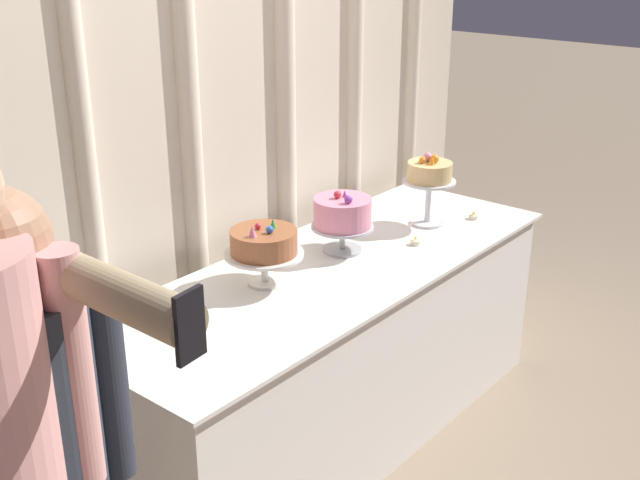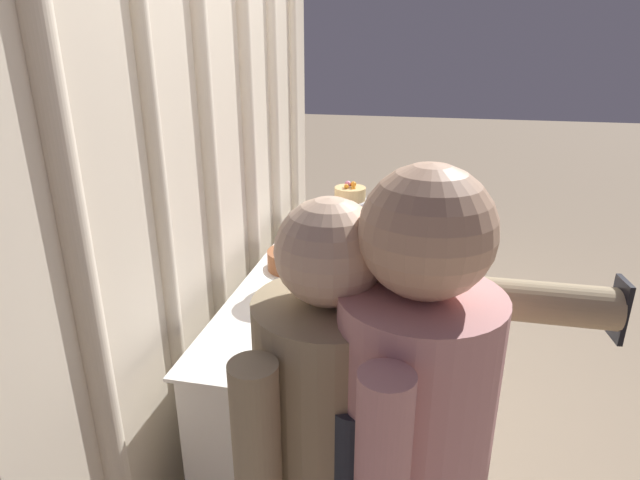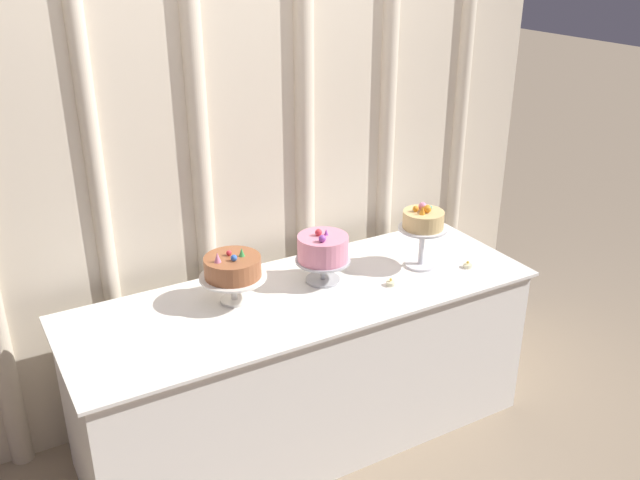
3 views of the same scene
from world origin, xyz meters
name	(u,v)px [view 2 (image 2 of 3)]	position (x,y,z in m)	size (l,w,h in m)	color
ground_plane	(342,394)	(0.00, 0.00, 0.00)	(24.00, 24.00, 0.00)	gray
draped_curtain	(224,130)	(-0.01, 0.61, 1.48)	(3.28, 0.19, 2.79)	beige
cake_table	(325,333)	(0.00, 0.10, 0.39)	(2.12, 0.74, 0.77)	white
cake_display_leftmost	(294,262)	(-0.30, 0.19, 0.93)	(0.29, 0.29, 0.25)	silver
cake_display_center	(318,232)	(0.13, 0.17, 0.93)	(0.25, 0.25, 0.26)	#B2B2B7
cake_display_rightmost	(350,197)	(0.62, 0.07, 0.99)	(0.23, 0.23, 0.32)	silver
tealight_far_left	(359,243)	(0.38, -0.03, 0.79)	(0.04, 0.04, 0.04)	beige
tealight_near_left	(373,221)	(0.80, -0.06, 0.79)	(0.04, 0.04, 0.03)	beige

